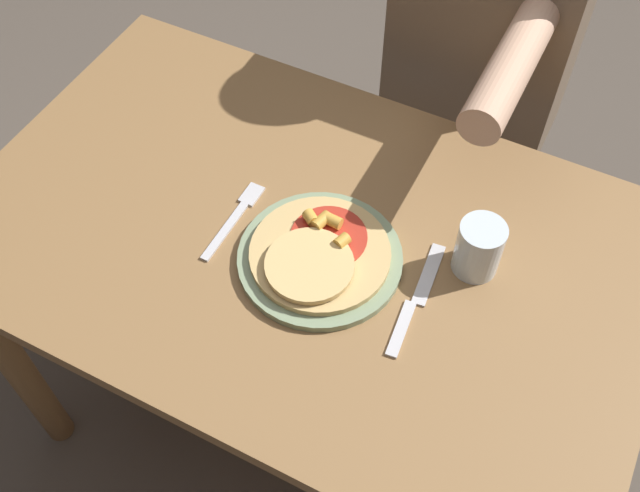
% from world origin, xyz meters
% --- Properties ---
extents(ground_plane, '(8.00, 8.00, 0.00)m').
position_xyz_m(ground_plane, '(0.00, 0.00, 0.00)').
color(ground_plane, brown).
extents(dining_table, '(1.15, 0.72, 0.73)m').
position_xyz_m(dining_table, '(0.00, 0.00, 0.61)').
color(dining_table, olive).
rests_on(dining_table, ground_plane).
extents(plate, '(0.26, 0.26, 0.01)m').
position_xyz_m(plate, '(0.05, -0.03, 0.73)').
color(plate, gray).
rests_on(plate, dining_table).
extents(pizza, '(0.22, 0.22, 0.04)m').
position_xyz_m(pizza, '(0.05, -0.04, 0.75)').
color(pizza, tan).
rests_on(pizza, plate).
extents(fork, '(0.03, 0.18, 0.00)m').
position_xyz_m(fork, '(-0.12, -0.01, 0.73)').
color(fork, silver).
rests_on(fork, dining_table).
extents(knife, '(0.03, 0.22, 0.00)m').
position_xyz_m(knife, '(0.21, -0.03, 0.73)').
color(knife, silver).
rests_on(knife, dining_table).
extents(drinking_glass, '(0.07, 0.07, 0.10)m').
position_xyz_m(drinking_glass, '(0.27, 0.07, 0.77)').
color(drinking_glass, silver).
rests_on(drinking_glass, dining_table).
extents(person_diner, '(0.34, 0.52, 1.24)m').
position_xyz_m(person_diner, '(0.10, 0.57, 0.73)').
color(person_diner, '#2D2D38').
rests_on(person_diner, ground_plane).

